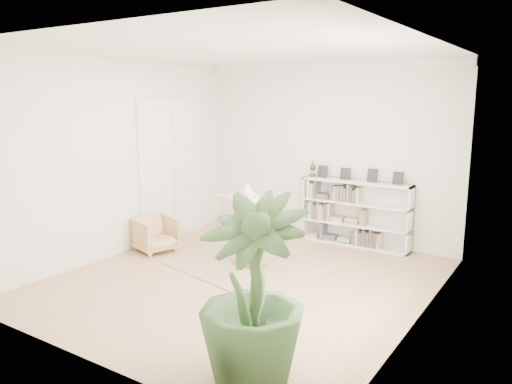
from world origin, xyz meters
TOP-DOWN VIEW (x-y plane):
  - floor at (0.00, 0.00)m, footprint 6.00×6.00m
  - room_shell at (0.00, 2.94)m, footprint 6.00×6.00m
  - doors at (-2.70, 1.30)m, footprint 0.09×1.78m
  - bookshelf at (0.74, 2.82)m, footprint 2.20×0.35m
  - armchair at (-2.30, 0.37)m, footprint 0.88×0.87m
  - rug at (-0.29, 0.59)m, footprint 2.88×2.51m
  - rocker_board at (-0.29, 0.59)m, footprint 0.56×0.40m
  - person at (-0.29, 0.59)m, footprint 1.75×0.83m
  - houseplant at (1.71, -2.32)m, footprint 1.20×1.20m

SIDE VIEW (x-z plane):
  - floor at x=0.00m, z-range 0.00..0.00m
  - rug at x=-0.29m, z-range 0.00..0.02m
  - rocker_board at x=-0.29m, z-range 0.01..0.12m
  - armchair at x=-2.30m, z-range 0.00..0.65m
  - bookshelf at x=0.74m, z-range -0.18..1.46m
  - person at x=-0.29m, z-range 0.13..1.51m
  - houseplant at x=1.71m, z-range 0.00..1.97m
  - doors at x=-2.70m, z-range -0.06..2.86m
  - room_shell at x=0.00m, z-range 0.51..6.51m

